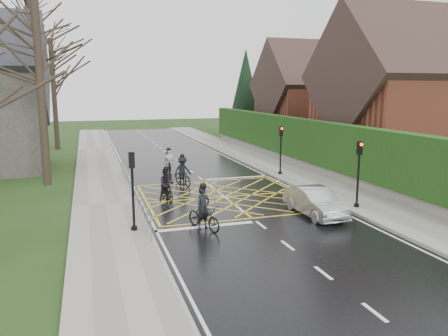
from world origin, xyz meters
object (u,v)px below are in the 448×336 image
cyclist_rear (204,214)px  cyclist_back (167,188)px  car (315,202)px  cyclist_mid (183,174)px  cyclist_front (170,164)px  cyclist_lead (168,163)px

cyclist_rear → cyclist_back: (-0.61, 4.97, 0.05)m
cyclist_rear → car: (5.19, 0.36, 0.01)m
cyclist_rear → cyclist_back: bearing=73.3°
cyclist_mid → cyclist_front: (-0.06, 3.84, -0.04)m
cyclist_rear → cyclist_front: bearing=62.2°
cyclist_mid → cyclist_rear: bearing=-110.9°
cyclist_rear → cyclist_mid: (0.93, 8.23, 0.06)m
cyclist_back → cyclist_front: 7.25m
cyclist_front → cyclist_lead: cyclist_front is taller
cyclist_front → car: cyclist_front is taller
car → cyclist_rear: bearing=-177.2°
cyclist_rear → cyclist_mid: bearing=59.9°
cyclist_back → car: bearing=-47.9°
cyclist_mid → car: bearing=-76.1°
cyclist_rear → car: size_ratio=0.54×
cyclist_mid → cyclist_lead: cyclist_mid is taller
cyclist_lead → cyclist_front: bearing=-73.9°
cyclist_mid → cyclist_lead: (-0.04, 4.37, -0.11)m
cyclist_back → cyclist_mid: size_ratio=0.90×
cyclist_rear → cyclist_lead: 12.63m
cyclist_back → cyclist_front: bearing=68.9°
cyclist_back → cyclist_front: size_ratio=1.02×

